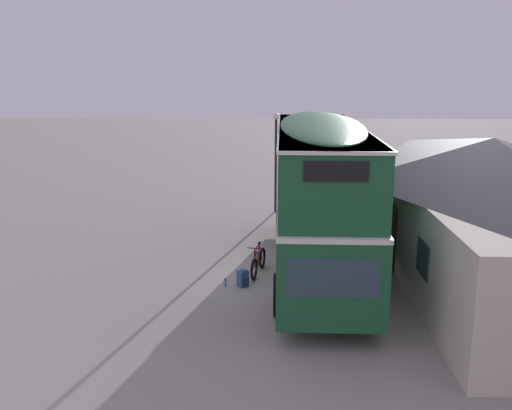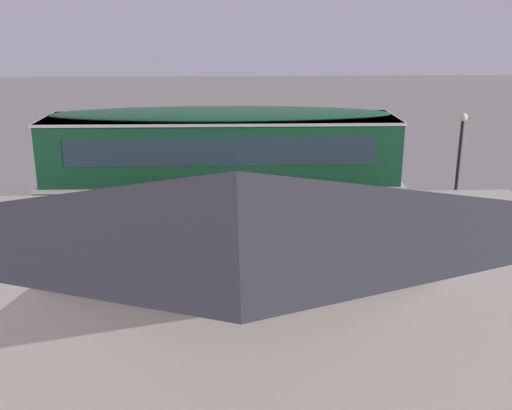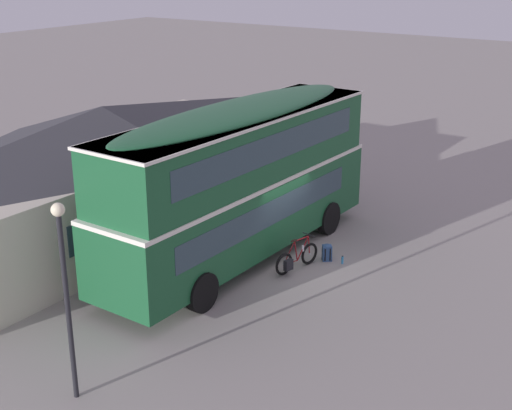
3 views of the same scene
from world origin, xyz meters
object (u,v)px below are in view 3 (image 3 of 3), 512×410
Objects in this scene: double_decker_bus at (241,177)px; touring_bicycle at (296,259)px; backpack_on_ground at (327,252)px; street_lamp at (65,281)px; water_bottle_blue_sports at (342,260)px.

touring_bicycle is at bearing -84.15° from double_decker_bus.
street_lamp is at bearing 173.55° from backpack_on_ground.
double_decker_bus is 7.98m from street_lamp.
double_decker_bus is at bearing 116.21° from water_bottle_blue_sports.
street_lamp is at bearing 170.46° from water_bottle_blue_sports.
double_decker_bus reaches higher than backpack_on_ground.
double_decker_bus is 4.01m from water_bottle_blue_sports.
touring_bicycle is 6.81× the size of water_bottle_blue_sports.
touring_bicycle is 8.44m from street_lamp.
double_decker_bus is 2.94m from touring_bicycle.
backpack_on_ground is (1.14, -0.42, -0.10)m from touring_bicycle.
street_lamp reaches higher than backpack_on_ground.
touring_bicycle is 0.40× the size of street_lamp.
double_decker_bus is at bearing 95.85° from touring_bicycle.
street_lamp reaches higher than touring_bicycle.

